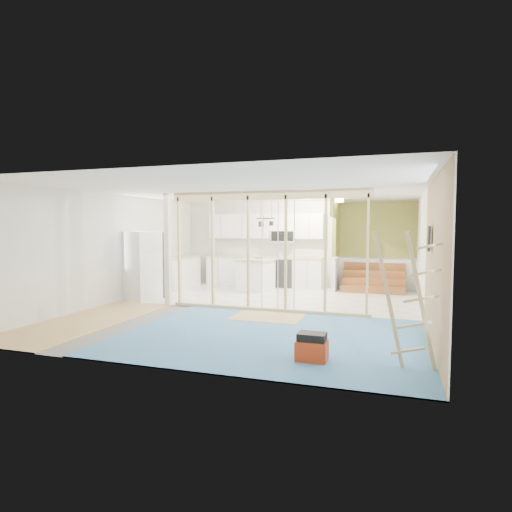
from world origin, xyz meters
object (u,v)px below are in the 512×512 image
(island, at_px, (256,275))
(toolbox, at_px, (312,348))
(ladder, at_px, (409,300))
(fridge, at_px, (142,266))

(island, relative_size, toolbox, 2.58)
(island, distance_m, ladder, 6.96)
(toolbox, distance_m, ladder, 1.43)
(island, xyz_separation_m, ladder, (3.95, -5.71, 0.45))
(fridge, distance_m, island, 3.21)
(island, bearing_deg, ladder, -46.39)
(fridge, height_order, toolbox, fridge)
(fridge, relative_size, toolbox, 4.07)
(island, relative_size, ladder, 0.61)
(fridge, distance_m, toolbox, 6.14)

